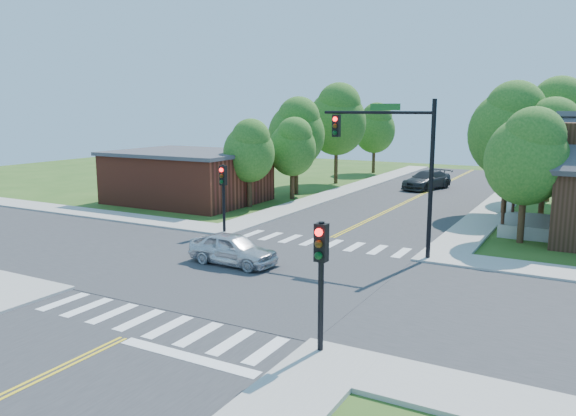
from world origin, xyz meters
The scene contains 25 objects.
ground centered at (0.00, 0.00, 0.00)m, with size 100.00×100.00×0.00m, color #2B5019.
road_ns centered at (0.00, 0.00, 0.02)m, with size 10.00×90.00×0.04m, color #2D2D30.
road_ew centered at (0.00, 0.00, 0.03)m, with size 90.00×10.00×0.04m, color #2D2D30.
intersection_patch centered at (0.00, 0.00, 0.00)m, with size 10.20×10.20×0.06m, color #2D2D30.
sidewalk_nw centered at (-15.82, 15.82, 0.07)m, with size 40.00×40.00×0.14m.
crosswalk_north centered at (0.00, 6.20, 0.05)m, with size 8.85×2.00×0.01m.
crosswalk_south centered at (0.00, -6.20, 0.05)m, with size 8.85×2.00×0.01m.
centerline centered at (0.00, 0.00, 0.05)m, with size 0.30×90.00×0.01m.
stop_bar centered at (2.50, -7.60, 0.00)m, with size 4.60×0.45×0.09m, color white.
signal_mast_ne centered at (3.91, 5.59, 4.85)m, with size 5.30×0.42×7.20m.
signal_pole_se centered at (5.60, -5.62, 2.66)m, with size 0.34×0.42×3.80m.
signal_pole_nw centered at (-5.60, 5.58, 2.66)m, with size 0.34×0.42×3.80m.
building_nw centered at (-14.20, 13.20, 1.88)m, with size 10.40×8.40×3.73m.
tree_e_a centered at (8.91, 11.24, 4.51)m, with size 4.06×3.85×6.90m.
tree_e_b centered at (9.26, 18.20, 4.89)m, with size 4.39×4.17×7.47m.
tree_e_c centered at (9.03, 25.93, 5.94)m, with size 5.33×5.06×9.06m.
tree_e_d centered at (8.89, 34.52, 4.67)m, with size 4.19×3.98×7.12m.
tree_w_a centered at (-8.92, 13.37, 4.00)m, with size 3.60×3.42×6.11m.
tree_w_b centered at (-8.86, 20.17, 5.04)m, with size 4.53×4.30×7.69m.
tree_w_c centered at (-8.70, 27.52, 5.92)m, with size 5.31×5.05×9.03m.
tree_w_d centered at (-8.69, 37.22, 4.83)m, with size 4.33×4.12×7.37m.
tree_house centered at (7.00, 18.89, 5.58)m, with size 5.01×4.76×8.51m.
tree_bldg centered at (-7.98, 17.86, 4.04)m, with size 3.63×3.45×6.17m.
car_silver centered at (-1.67, 0.71, 0.70)m, with size 4.16×1.84×1.39m, color silver.
car_dgrey centered at (-0.49, 27.74, 0.77)m, with size 3.62×5.72×1.55m, color #2A2C2F.
Camera 1 is at (11.94, -18.95, 6.82)m, focal length 35.00 mm.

